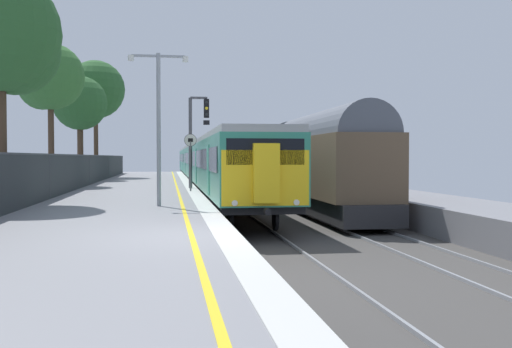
% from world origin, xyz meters
% --- Properties ---
extents(ground, '(17.40, 110.00, 1.21)m').
position_xyz_m(ground, '(2.64, 0.00, -0.61)').
color(ground, gray).
extents(commuter_train_at_platform, '(2.83, 61.12, 3.81)m').
position_xyz_m(commuter_train_at_platform, '(2.10, 35.48, 1.27)').
color(commuter_train_at_platform, '#2D846B').
rests_on(commuter_train_at_platform, ground).
extents(freight_train_adjacent_track, '(2.60, 26.31, 4.62)m').
position_xyz_m(freight_train_adjacent_track, '(6.10, 19.65, 1.53)').
color(freight_train_adjacent_track, '#232326').
rests_on(freight_train_adjacent_track, ground).
extents(signal_gantry, '(1.10, 0.24, 4.84)m').
position_xyz_m(signal_gantry, '(0.63, 18.87, 3.03)').
color(signal_gantry, '#47474C').
rests_on(signal_gantry, ground).
extents(speed_limit_sign, '(0.59, 0.08, 2.77)m').
position_xyz_m(speed_limit_sign, '(0.25, 16.13, 1.76)').
color(speed_limit_sign, '#59595B').
rests_on(speed_limit_sign, ground).
extents(platform_lamp_mid, '(2.00, 0.20, 5.13)m').
position_xyz_m(platform_lamp_mid, '(-1.13, 7.67, 3.06)').
color(platform_lamp_mid, '#93999E').
rests_on(platform_lamp_mid, ground).
extents(background_tree_left, '(4.20, 4.20, 8.10)m').
position_xyz_m(background_tree_left, '(-6.47, 9.31, 5.81)').
color(background_tree_left, '#473323').
rests_on(background_tree_left, ground).
extents(background_tree_centre, '(3.90, 3.89, 8.30)m').
position_xyz_m(background_tree_centre, '(-7.74, 23.55, 6.19)').
color(background_tree_centre, '#473323').
rests_on(background_tree_centre, ground).
extents(background_tree_right, '(4.78, 4.78, 9.64)m').
position_xyz_m(background_tree_right, '(-6.70, 37.77, 7.08)').
color(background_tree_right, '#473323').
rests_on(background_tree_right, ground).
extents(background_tree_back, '(3.95, 3.95, 7.59)m').
position_xyz_m(background_tree_back, '(-7.19, 32.16, 5.50)').
color(background_tree_back, '#473323').
rests_on(background_tree_back, ground).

